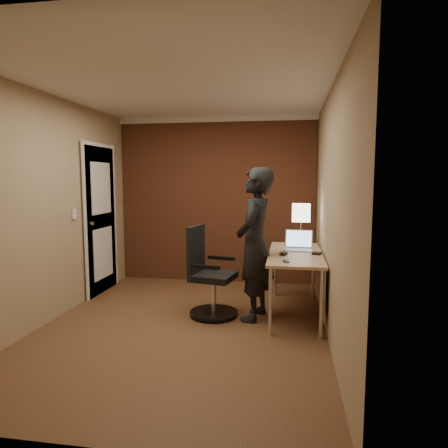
{
  "coord_description": "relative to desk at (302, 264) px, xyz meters",
  "views": [
    {
      "loc": [
        1.1,
        -4.03,
        1.57
      ],
      "look_at": [
        0.35,
        0.55,
        1.05
      ],
      "focal_mm": 32.0,
      "sensor_mm": 36.0,
      "label": 1
    }
  ],
  "objects": [
    {
      "name": "wallet",
      "position": [
        0.16,
        -0.06,
        0.14
      ],
      "size": [
        0.12,
        0.13,
        0.02
      ],
      "primitive_type": "cube",
      "rotation": [
        0.0,
        0.0,
        -0.28
      ],
      "color": "black",
      "rests_on": "desk"
    },
    {
      "name": "desk",
      "position": [
        0.0,
        0.0,
        0.0
      ],
      "size": [
        0.6,
        1.5,
        0.73
      ],
      "color": "tan",
      "rests_on": "ground"
    },
    {
      "name": "room",
      "position": [
        -1.53,
        0.97,
        0.77
      ],
      "size": [
        4.0,
        4.0,
        4.0
      ],
      "color": "brown",
      "rests_on": "ground"
    },
    {
      "name": "mouse",
      "position": [
        -0.21,
        -0.17,
        0.14
      ],
      "size": [
        0.1,
        0.12,
        0.03
      ],
      "primitive_type": "cube",
      "rotation": [
        0.0,
        0.0,
        -0.43
      ],
      "color": "black",
      "rests_on": "desk"
    },
    {
      "name": "person",
      "position": [
        -0.52,
        -0.21,
        0.25
      ],
      "size": [
        0.52,
        0.69,
        1.7
      ],
      "primitive_type": "imported",
      "rotation": [
        0.0,
        0.0,
        -1.76
      ],
      "color": "black",
      "rests_on": "ground"
    },
    {
      "name": "office_chair",
      "position": [
        -1.06,
        -0.2,
        -0.15
      ],
      "size": [
        0.55,
        0.62,
        1.02
      ],
      "color": "black",
      "rests_on": "ground"
    },
    {
      "name": "desk_lamp",
      "position": [
        -0.0,
        0.47,
        0.55
      ],
      "size": [
        0.22,
        0.22,
        0.54
      ],
      "color": "silver",
      "rests_on": "desk"
    },
    {
      "name": "phone",
      "position": [
        -0.17,
        -0.53,
        0.13
      ],
      "size": [
        0.07,
        0.12,
        0.01
      ],
      "primitive_type": "cube",
      "rotation": [
        0.0,
        0.0,
        0.07
      ],
      "color": "black",
      "rests_on": "desk"
    },
    {
      "name": "laptop",
      "position": [
        -0.04,
        0.22,
        0.19
      ],
      "size": [
        0.35,
        0.28,
        0.23
      ],
      "color": "silver",
      "rests_on": "desk"
    }
  ]
}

